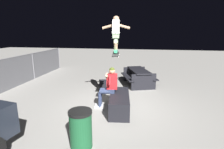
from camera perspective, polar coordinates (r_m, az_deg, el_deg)
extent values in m
plane|color=gray|center=(6.13, 0.98, -10.55)|extent=(40.00, 40.00, 0.00)
cube|color=black|center=(5.85, 2.37, -8.87)|extent=(1.68, 0.79, 0.54)
cube|color=#2D3856|center=(5.95, 0.00, -5.06)|extent=(0.32, 0.20, 0.12)
cube|color=red|center=(5.86, 0.00, -2.19)|extent=(0.24, 0.36, 0.50)
sphere|color=tan|center=(5.77, 0.00, 1.16)|extent=(0.20, 0.20, 0.20)
sphere|color=#414E19|center=(5.77, 0.00, 1.35)|extent=(0.19, 0.19, 0.19)
cylinder|color=red|center=(5.65, -0.72, -2.00)|extent=(0.20, 0.10, 0.29)
cylinder|color=tan|center=(5.71, -1.67, -0.80)|extent=(0.24, 0.10, 0.19)
cylinder|color=red|center=(6.04, -0.46, -0.98)|extent=(0.20, 0.10, 0.29)
cylinder|color=tan|center=(5.94, -1.48, -0.22)|extent=(0.24, 0.10, 0.19)
cylinder|color=#2D3856|center=(5.89, -2.00, -5.49)|extent=(0.19, 0.41, 0.14)
cylinder|color=#2D3856|center=(6.01, -3.90, -8.07)|extent=(0.11, 0.11, 0.50)
cube|color=white|center=(6.11, -4.33, -10.24)|extent=(0.13, 0.27, 0.08)
cylinder|color=#2D3856|center=(6.06, -1.85, -4.93)|extent=(0.19, 0.41, 0.14)
cylinder|color=#2D3856|center=(6.18, -3.69, -7.45)|extent=(0.11, 0.11, 0.50)
cube|color=white|center=(6.28, -4.12, -9.58)|extent=(0.13, 0.27, 0.08)
cube|color=black|center=(5.82, 1.20, 6.44)|extent=(0.82, 0.29, 0.05)
cube|color=black|center=(6.27, 1.34, 7.13)|extent=(0.14, 0.21, 0.05)
cube|color=black|center=(5.37, 1.04, 6.06)|extent=(0.14, 0.21, 0.06)
cube|color=#99999E|center=(6.10, 1.29, 6.54)|extent=(0.08, 0.17, 0.03)
cylinder|color=white|center=(6.11, 0.44, 6.31)|extent=(0.06, 0.04, 0.05)
cylinder|color=white|center=(6.10, 2.14, 6.29)|extent=(0.06, 0.04, 0.05)
cube|color=#99999E|center=(5.55, 1.11, 5.82)|extent=(0.08, 0.17, 0.03)
cylinder|color=white|center=(5.55, 0.17, 5.58)|extent=(0.06, 0.04, 0.05)
cylinder|color=white|center=(5.55, 2.04, 5.56)|extent=(0.06, 0.04, 0.05)
cube|color=#2D9E66|center=(5.99, 1.27, 7.70)|extent=(0.27, 0.13, 0.08)
cube|color=#2D9E66|center=(5.63, 1.15, 7.32)|extent=(0.27, 0.13, 0.08)
cylinder|color=tan|center=(5.92, 1.26, 9.19)|extent=(0.25, 0.13, 0.31)
cylinder|color=slate|center=(5.84, 1.24, 11.09)|extent=(0.35, 0.17, 0.33)
cylinder|color=tan|center=(5.67, 1.17, 8.99)|extent=(0.25, 0.13, 0.31)
cylinder|color=slate|center=(5.73, 1.21, 11.04)|extent=(0.35, 0.17, 0.33)
cube|color=slate|center=(5.78, 1.23, 12.06)|extent=(0.32, 0.23, 0.12)
cube|color=silver|center=(5.86, 1.27, 14.43)|extent=(0.47, 0.27, 0.52)
sphere|color=tan|center=(5.93, 1.30, 17.13)|extent=(0.20, 0.20, 0.20)
cylinder|color=tan|center=(5.89, -0.94, 15.01)|extent=(0.13, 0.45, 0.19)
cylinder|color=tan|center=(5.87, 3.50, 14.99)|extent=(0.13, 0.45, 0.19)
cube|color=black|center=(7.97, -1.27, -4.52)|extent=(1.34, 1.03, 0.06)
cube|color=black|center=(7.94, -1.27, -3.99)|extent=(1.29, 1.02, 0.41)
cube|color=black|center=(8.02, -3.74, -3.91)|extent=(1.03, 0.34, 0.20)
cube|color=black|center=(7.89, 1.24, -4.19)|extent=(1.03, 0.34, 0.20)
cube|color=black|center=(8.53, 8.46, 1.36)|extent=(1.83, 1.21, 0.06)
cube|color=black|center=(8.45, 4.82, -0.74)|extent=(1.69, 0.77, 0.04)
cube|color=black|center=(8.77, 11.83, -0.45)|extent=(1.69, 0.77, 0.04)
cube|color=black|center=(9.33, 7.01, 0.20)|extent=(0.41, 1.06, 0.72)
cube|color=black|center=(7.91, 10.00, -2.37)|extent=(0.41, 1.06, 0.72)
cylinder|color=#19512D|center=(4.17, -9.83, -17.00)|extent=(0.49, 0.49, 0.80)
cylinder|color=black|center=(3.97, -10.08, -11.65)|extent=(0.51, 0.51, 0.06)
cylinder|color=slate|center=(10.44, -23.63, 2.39)|extent=(0.05, 0.05, 1.37)
cylinder|color=slate|center=(13.00, -16.42, 4.99)|extent=(0.05, 0.05, 1.37)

